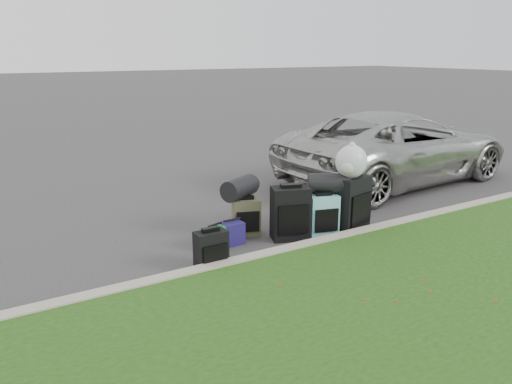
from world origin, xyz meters
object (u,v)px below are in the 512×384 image
suitcase_small_black (211,250)px  suitcase_large_black_right (351,204)px  tote_navy (232,233)px  suitcase_large_black_left (290,213)px  suv (396,147)px  tote_green (215,238)px  suitcase_olive (246,217)px  suitcase_teal (323,216)px

suitcase_small_black → suitcase_large_black_right: bearing=3.9°
suitcase_small_black → tote_navy: suitcase_small_black is taller
tote_navy → suitcase_large_black_left: bearing=-19.3°
suv → suitcase_large_black_right: bearing=119.4°
suitcase_large_black_right → tote_green: (-2.03, 0.38, -0.26)m
suv → suitcase_large_black_right: suv is taller
suv → suitcase_olive: suv is taller
suitcase_large_black_right → suitcase_large_black_left: bearing=156.8°
suitcase_teal → tote_green: bearing=-177.1°
suitcase_large_black_left → tote_navy: suitcase_large_black_left is taller
suitcase_teal → tote_green: size_ratio=1.98×
suitcase_olive → suitcase_large_black_right: 1.55m
suitcase_small_black → suitcase_large_black_left: (1.40, 0.35, 0.13)m
suitcase_small_black → tote_green: (0.33, 0.55, -0.09)m
tote_green → tote_navy: (0.28, 0.04, 0.00)m
suv → suitcase_large_black_left: 4.03m
suitcase_small_black → tote_green: size_ratio=1.60×
suitcase_small_black → suitcase_large_black_right: suitcase_large_black_right is taller
suv → suitcase_large_black_right: (-2.74, -1.78, -0.30)m
suitcase_teal → tote_navy: suitcase_teal is taller
suitcase_large_black_right → tote_navy: size_ratio=2.63×
tote_navy → tote_green: bearing=-174.5°
suitcase_large_black_right → tote_navy: (-1.75, 0.42, -0.25)m
suitcase_large_black_left → tote_green: 1.12m
suv → tote_green: suv is taller
tote_green → suv: bearing=-0.5°
suitcase_small_black → suitcase_olive: (0.95, 0.80, 0.03)m
tote_navy → suitcase_large_black_right: bearing=-16.1°
tote_navy → suitcase_teal: bearing=-19.0°
suitcase_small_black → suitcase_olive: size_ratio=0.90×
suv → tote_green: bearing=102.7°
suitcase_teal → tote_green: 1.59m
suitcase_small_black → suitcase_large_black_right: size_ratio=0.59×
suitcase_teal → tote_navy: bearing=178.7°
suitcase_olive → suitcase_teal: bearing=-12.5°
suitcase_olive → tote_navy: bearing=-129.5°
suitcase_small_black → suitcase_teal: (1.87, 0.22, 0.06)m
suitcase_large_black_left → suitcase_large_black_right: 0.97m
suitcase_small_black → suitcase_large_black_right: (2.36, 0.17, 0.17)m
suitcase_large_black_left → suitcase_olive: (-0.46, 0.44, -0.11)m
suitcase_large_black_left → suitcase_small_black: bearing=-147.0°
suitcase_small_black → suv: bearing=20.7°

